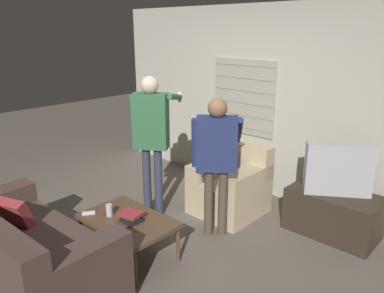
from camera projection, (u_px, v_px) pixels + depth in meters
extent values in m
plane|color=#665B51|center=(149.00, 243.00, 4.08)|extent=(16.00, 16.00, 0.00)
cube|color=#BCB7A8|center=(259.00, 102.00, 5.11)|extent=(5.20, 0.06, 2.55)
cube|color=#A8A393|center=(243.00, 97.00, 5.22)|extent=(1.01, 0.02, 1.04)
cube|color=gray|center=(242.00, 127.00, 5.34)|extent=(0.99, 0.00, 0.01)
cube|color=gray|center=(242.00, 115.00, 5.29)|extent=(0.99, 0.00, 0.01)
cube|color=gray|center=(243.00, 103.00, 5.23)|extent=(0.99, 0.00, 0.01)
cube|color=gray|center=(243.00, 91.00, 5.18)|extent=(0.99, 0.00, 0.01)
cube|color=gray|center=(244.00, 78.00, 5.13)|extent=(0.99, 0.00, 0.01)
cube|color=gray|center=(244.00, 66.00, 5.08)|extent=(0.99, 0.00, 0.01)
cube|color=#4C3833|center=(31.00, 260.00, 3.39)|extent=(1.84, 0.98, 0.45)
cube|color=#4C3833|center=(77.00, 262.00, 2.81)|extent=(0.28, 0.91, 0.20)
cube|color=#9E3338|center=(14.00, 216.00, 3.52)|extent=(0.41, 0.33, 0.37)
cube|color=#C6B289|center=(229.00, 196.00, 4.72)|extent=(0.77, 0.81, 0.44)
cube|color=#C6B289|center=(244.00, 158.00, 4.80)|extent=(0.77, 0.20, 0.42)
cube|color=#C6B289|center=(247.00, 178.00, 4.45)|extent=(0.24, 0.80, 0.20)
cube|color=#C6B289|center=(213.00, 167.00, 4.79)|extent=(0.24, 0.80, 0.20)
cube|color=brown|center=(128.00, 221.00, 3.73)|extent=(0.96, 0.62, 0.04)
cylinder|color=brown|center=(124.00, 216.00, 4.27)|extent=(0.04, 0.04, 0.38)
cylinder|color=brown|center=(178.00, 245.00, 3.70)|extent=(0.04, 0.04, 0.38)
cylinder|color=brown|center=(82.00, 234.00, 3.89)|extent=(0.04, 0.04, 0.38)
cylinder|color=brown|center=(135.00, 269.00, 3.32)|extent=(0.04, 0.04, 0.38)
cube|color=#33281E|center=(333.00, 213.00, 4.20)|extent=(0.97, 0.55, 0.50)
cube|color=#B2B2B7|center=(338.00, 169.00, 4.04)|extent=(0.69, 0.55, 0.57)
cube|color=#3D4738|center=(336.00, 166.00, 4.14)|extent=(0.50, 0.34, 0.46)
cylinder|color=#33384C|center=(147.00, 182.00, 4.60)|extent=(0.10, 0.10, 0.87)
cylinder|color=#33384C|center=(158.00, 182.00, 4.57)|extent=(0.10, 0.10, 0.87)
cube|color=#336642|center=(151.00, 121.00, 4.35)|extent=(0.45, 0.39, 0.66)
sphere|color=beige|center=(149.00, 85.00, 4.23)|extent=(0.21, 0.21, 0.21)
cylinder|color=#336642|center=(134.00, 120.00, 4.44)|extent=(0.15, 0.17, 0.63)
cylinder|color=#336642|center=(175.00, 97.00, 4.53)|extent=(0.40, 0.56, 0.18)
cube|color=white|center=(180.00, 97.00, 4.84)|extent=(0.06, 0.06, 0.13)
cylinder|color=#4C4233|center=(209.00, 202.00, 4.15)|extent=(0.10, 0.10, 0.78)
cylinder|color=#4C4233|center=(223.00, 203.00, 4.14)|extent=(0.10, 0.10, 0.78)
cube|color=navy|center=(217.00, 144.00, 3.94)|extent=(0.46, 0.42, 0.58)
sphere|color=#846042|center=(218.00, 108.00, 3.83)|extent=(0.20, 0.20, 0.20)
cylinder|color=navy|center=(195.00, 143.00, 4.00)|extent=(0.15, 0.16, 0.56)
cylinder|color=navy|center=(239.00, 129.00, 4.11)|extent=(0.36, 0.44, 0.37)
cube|color=black|center=(238.00, 137.00, 4.37)|extent=(0.09, 0.10, 0.12)
cube|color=black|center=(132.00, 220.00, 3.67)|extent=(0.18, 0.18, 0.03)
cube|color=black|center=(130.00, 217.00, 3.66)|extent=(0.23, 0.19, 0.04)
cube|color=maroon|center=(131.00, 214.00, 3.66)|extent=(0.25, 0.22, 0.03)
cylinder|color=silver|center=(109.00, 210.00, 3.77)|extent=(0.07, 0.07, 0.12)
cylinder|color=silver|center=(109.00, 205.00, 3.75)|extent=(0.06, 0.06, 0.00)
cube|color=white|center=(89.00, 213.00, 3.82)|extent=(0.11, 0.13, 0.02)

